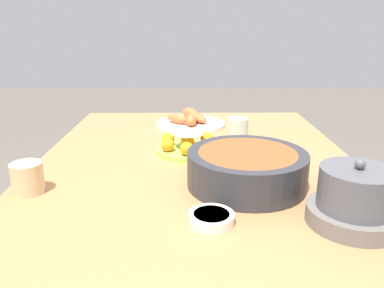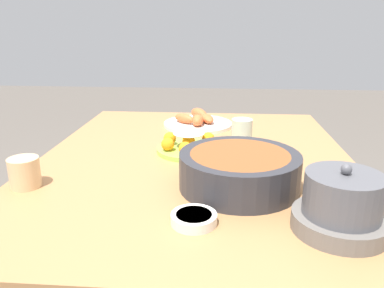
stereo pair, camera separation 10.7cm
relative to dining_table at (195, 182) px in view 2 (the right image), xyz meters
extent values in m
cylinder|color=#A87547|center=(-0.63, -0.49, -0.31)|extent=(0.06, 0.06, 0.73)
cylinder|color=#A87547|center=(-0.63, 0.49, -0.31)|extent=(0.06, 0.06, 0.73)
cube|color=#A87547|center=(0.00, 0.00, 0.07)|extent=(1.36, 1.07, 0.03)
cylinder|color=#99CC4C|center=(-0.06, -0.03, 0.10)|extent=(0.23, 0.23, 0.02)
sphere|color=orange|center=(0.02, -0.03, 0.13)|extent=(0.05, 0.05, 0.05)
sphere|color=orange|center=(-0.03, 0.05, 0.13)|extent=(0.05, 0.05, 0.05)
sphere|color=orange|center=(-0.10, 0.04, 0.13)|extent=(0.05, 0.05, 0.05)
sphere|color=orange|center=(-0.14, -0.04, 0.13)|extent=(0.05, 0.05, 0.05)
sphere|color=orange|center=(-0.09, -0.10, 0.13)|extent=(0.05, 0.05, 0.05)
sphere|color=orange|center=(-0.02, -0.10, 0.13)|extent=(0.05, 0.05, 0.05)
ellipsoid|color=white|center=(-0.06, -0.03, 0.16)|extent=(0.11, 0.11, 0.02)
sphere|color=orange|center=(-0.06, -0.03, 0.13)|extent=(0.05, 0.05, 0.05)
cylinder|color=#2D2D33|center=(0.23, 0.14, 0.14)|extent=(0.34, 0.34, 0.10)
cylinder|color=brown|center=(0.23, 0.14, 0.18)|extent=(0.28, 0.28, 0.01)
cylinder|color=silver|center=(0.44, 0.03, 0.10)|extent=(0.11, 0.11, 0.02)
cylinder|color=#9E4C1E|center=(0.44, 0.03, 0.11)|extent=(0.08, 0.08, 0.01)
cylinder|color=silver|center=(-0.43, -0.02, 0.10)|extent=(0.31, 0.31, 0.01)
ellipsoid|color=#E06033|center=(-0.38, -0.02, 0.13)|extent=(0.09, 0.05, 0.05)
ellipsoid|color=#E06033|center=(-0.43, 0.02, 0.12)|extent=(0.13, 0.09, 0.04)
ellipsoid|color=#E06033|center=(-0.50, -0.02, 0.13)|extent=(0.13, 0.11, 0.05)
ellipsoid|color=#E06033|center=(-0.41, -0.08, 0.12)|extent=(0.10, 0.11, 0.04)
cylinder|color=#DBB27F|center=(0.27, -0.47, 0.13)|extent=(0.09, 0.09, 0.09)
cylinder|color=beige|center=(-0.19, 0.17, 0.14)|extent=(0.08, 0.08, 0.09)
cylinder|color=#66605B|center=(0.45, 0.35, 0.11)|extent=(0.21, 0.21, 0.04)
cylinder|color=#515156|center=(0.45, 0.35, 0.18)|extent=(0.17, 0.17, 0.10)
sphere|color=#515156|center=(0.45, 0.35, 0.24)|extent=(0.02, 0.02, 0.02)
camera|label=1|loc=(1.22, -0.02, 0.54)|focal=35.00mm
camera|label=2|loc=(1.21, 0.08, 0.54)|focal=35.00mm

